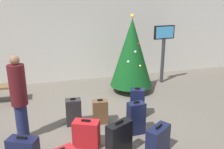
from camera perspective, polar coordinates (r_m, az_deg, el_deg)
The scene contains 12 objects.
ground_plane at distance 5.38m, azimuth -3.39°, elevation -11.93°, with size 16.00×16.00×0.00m, color #665E54.
back_wall at distance 8.25m, azimuth -9.58°, elevation 10.65°, with size 16.00×0.20×3.52m, color beige.
holiday_tree at distance 6.96m, azimuth 4.95°, elevation 5.46°, with size 1.30×1.30×2.39m.
flight_info_kiosk at distance 8.02m, azimuth 12.85°, elevation 7.46°, with size 0.82×0.23×1.99m.
traveller_0 at distance 4.73m, azimuth -22.34°, elevation -5.13°, with size 0.34×0.34×1.73m.
suitcase_0 at distance 4.47m, azimuth -6.46°, elevation -14.56°, with size 0.55×0.44×0.55m.
suitcase_1 at distance 5.25m, azimuth -2.99°, elevation -9.35°, with size 0.37×0.26×0.59m.
suitcase_2 at distance 4.84m, azimuth 6.05°, elevation -10.86°, with size 0.36×0.24×0.72m.
suitcase_4 at distance 4.33m, azimuth 11.49°, elevation -15.88°, with size 0.56×0.46×0.56m.
suitcase_5 at distance 5.25m, azimuth -9.64°, elevation -9.27°, with size 0.36×0.27×0.64m.
suitcase_7 at distance 4.16m, azimuth 1.81°, elevation -15.98°, with size 0.53×0.39×0.69m.
suitcase_8 at distance 5.54m, azimuth 6.32°, elevation -7.11°, with size 0.41×0.36×0.74m.
Camera 1 is at (-1.10, -4.62, 2.55)m, focal length 36.37 mm.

